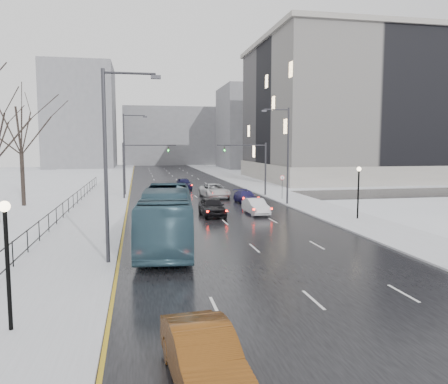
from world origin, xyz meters
TOP-DOWN VIEW (x-y plane):
  - road at (0.00, 60.00)m, footprint 16.00×150.00m
  - cross_road at (0.00, 48.00)m, footprint 130.00×10.00m
  - sidewalk_left at (-10.50, 60.00)m, footprint 5.00×150.00m
  - sidewalk_right at (10.50, 60.00)m, footprint 5.00×150.00m
  - park_strip at (-20.00, 60.00)m, footprint 14.00×150.00m
  - tree_park_e at (-18.20, 44.00)m, footprint 9.45×9.45m
  - iron_fence at (-13.00, 30.00)m, footprint 0.06×70.00m
  - streetlight_r_mid at (8.17, 40.00)m, footprint 2.95×0.25m
  - streetlight_l_near at (-8.17, 20.00)m, footprint 2.95×0.25m
  - streetlight_l_far at (-8.17, 52.00)m, footprint 2.95×0.25m
  - lamppost_l at (-11.00, 12.00)m, footprint 0.36×0.36m
  - lamppost_r_mid at (11.00, 30.00)m, footprint 0.36×0.36m
  - mast_signal_right at (7.33, 48.00)m, footprint 6.10×0.33m
  - mast_signal_left at (-7.33, 48.00)m, footprint 6.10×0.33m
  - no_uturn_sign at (9.20, 44.00)m, footprint 0.60×0.06m
  - civic_building at (35.00, 72.00)m, footprint 41.00×31.00m
  - bldg_far_right at (28.00, 115.00)m, footprint 24.00×20.00m
  - bldg_far_left at (-22.00, 125.00)m, footprint 18.00×22.00m
  - bldg_far_center at (4.00, 140.00)m, footprint 30.00×18.00m
  - sedan_left_near at (-5.23, 7.69)m, footprint 2.03×4.74m
  - bus at (-5.12, 23.91)m, footprint 4.12×12.89m
  - sedan_center_near at (-0.50, 34.38)m, footprint 2.05×4.87m
  - sedan_right_near at (3.50, 34.50)m, footprint 1.66×4.32m
  - sedan_right_cross at (2.01, 47.48)m, footprint 3.23×6.10m
  - sedan_right_far at (4.50, 42.15)m, footprint 2.09×4.68m
  - sedan_center_far at (-0.50, 58.18)m, footprint 2.04×4.74m

SIDE VIEW (x-z plane):
  - tree_park_e at x=-18.20m, z-range -6.75..6.75m
  - road at x=0.00m, z-range 0.00..0.04m
  - cross_road at x=0.00m, z-range 0.00..0.04m
  - park_strip at x=-20.00m, z-range 0.00..0.12m
  - sidewalk_left at x=-10.50m, z-range 0.00..0.16m
  - sidewalk_right at x=10.50m, z-range 0.00..0.16m
  - sedan_right_far at x=4.50m, z-range 0.04..1.37m
  - sedan_right_near at x=3.50m, z-range 0.04..1.44m
  - sedan_left_near at x=-5.23m, z-range 0.04..1.56m
  - sedan_center_far at x=-0.50m, z-range 0.04..1.63m
  - sedan_right_cross at x=2.01m, z-range 0.04..1.67m
  - sedan_center_near at x=-0.50m, z-range 0.04..1.69m
  - iron_fence at x=-13.00m, z-range 0.26..1.56m
  - bus at x=-5.12m, z-range 0.04..3.57m
  - no_uturn_sign at x=9.20m, z-range 0.95..3.65m
  - lamppost_l at x=-11.00m, z-range 0.80..5.08m
  - lamppost_r_mid at x=11.00m, z-range 0.80..5.08m
  - mast_signal_right at x=7.33m, z-range 0.86..7.36m
  - mast_signal_left at x=-7.33m, z-range 0.86..7.36m
  - streetlight_r_mid at x=8.17m, z-range 0.62..10.62m
  - streetlight_l_near at x=-8.17m, z-range 0.62..10.62m
  - streetlight_l_far at x=-8.17m, z-range 0.62..10.62m
  - bldg_far_center at x=4.00m, z-range 0.00..18.00m
  - bldg_far_right at x=28.00m, z-range 0.00..22.00m
  - civic_building at x=35.00m, z-range -1.19..23.61m
  - bldg_far_left at x=-22.00m, z-range 0.00..28.00m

